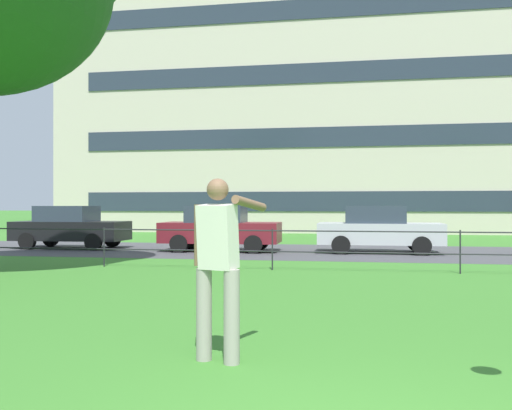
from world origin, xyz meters
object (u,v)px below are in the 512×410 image
object	(u,v)px
car_maroon_center	(220,228)
car_silver_far_left	(379,229)
apartment_building_background	(300,90)
person_thrower	(218,262)
car_black_right	(70,227)

from	to	relation	value
car_maroon_center	car_silver_far_left	distance (m)	5.30
car_maroon_center	apartment_building_background	world-z (taller)	apartment_building_background
car_maroon_center	person_thrower	bearing A→B (deg)	-76.34
car_black_right	apartment_building_background	world-z (taller)	apartment_building_background
car_black_right	car_maroon_center	xyz separation A→B (m)	(5.66, -0.31, 0.00)
person_thrower	car_silver_far_left	bearing A→B (deg)	81.36
car_maroon_center	car_silver_far_left	bearing A→B (deg)	2.65
car_maroon_center	car_black_right	bearing A→B (deg)	176.87
car_black_right	car_maroon_center	size ratio (longest dim) A/B	1.00
car_maroon_center	apartment_building_background	size ratio (longest dim) A/B	0.14
person_thrower	car_maroon_center	distance (m)	13.70
car_maroon_center	car_silver_far_left	xyz separation A→B (m)	(5.29, 0.25, 0.00)
car_silver_far_left	apartment_building_background	distance (m)	20.31
car_maroon_center	apartment_building_background	xyz separation A→B (m)	(0.93, 18.27, 8.29)
car_black_right	car_maroon_center	bearing A→B (deg)	-3.13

